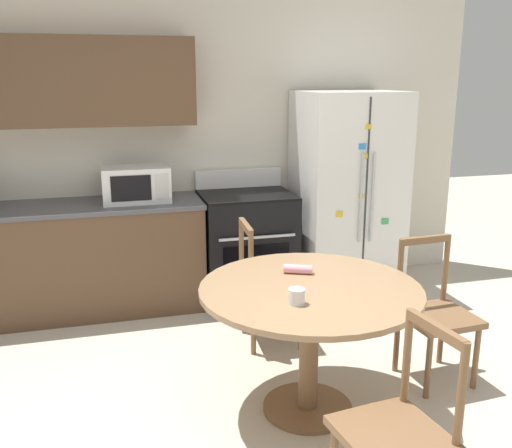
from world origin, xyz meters
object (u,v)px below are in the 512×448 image
Objects in this scene: oven_range at (247,244)px; candle_glass at (297,297)px; microwave at (136,184)px; refrigerator at (347,194)px; dining_chair_near at (397,432)px; dining_chair_far at (268,285)px; dining_chair_right at (435,314)px.

oven_range is 12.71× the size of candle_glass.
microwave reaches higher than candle_glass.
refrigerator is 3.32× the size of microwave.
microwave reaches higher than dining_chair_near.
refrigerator reaches higher than dining_chair_far.
dining_chair_right is at bearing -45.01° from microwave.
microwave is 2.49m from dining_chair_right.
microwave is at bearing 107.75° from candle_glass.
dining_chair_far is at bearing -6.16° from dining_chair_near.
candle_glass is (-0.18, -1.11, 0.36)m from dining_chair_far.
refrigerator is 1.95× the size of dining_chair_near.
dining_chair_near is (-0.93, -2.65, -0.45)m from refrigerator.
candle_glass is (0.66, -2.05, -0.24)m from microwave.
oven_range is 1.20× the size of dining_chair_right.
microwave is at bearing 10.27° from dining_chair_near.
oven_range is 2.04× the size of microwave.
dining_chair_far and dining_chair_near have the same top height.
refrigerator is 1.37m from dining_chair_far.
oven_range reaches higher than dining_chair_right.
refrigerator is at bearing -2.76° from microwave.
dining_chair_right is at bearing -64.63° from oven_range.
dining_chair_far reaches higher than candle_glass.
oven_range is at bearing 176.28° from refrigerator.
dining_chair_right is 1.00× the size of dining_chair_far.
refrigerator is at bearing -26.72° from dining_chair_near.
microwave is (-1.80, 0.09, 0.16)m from refrigerator.
dining_chair_near is at bearing -72.58° from candle_glass.
refrigerator is 1.95× the size of dining_chair_far.
dining_chair_far is 1.18m from candle_glass.
refrigerator reaches higher than dining_chair_near.
refrigerator is at bearing -3.72° from oven_range.
microwave is 0.59× the size of dining_chair_right.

